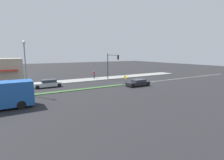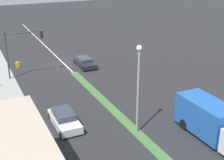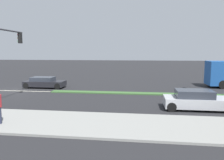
# 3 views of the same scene
# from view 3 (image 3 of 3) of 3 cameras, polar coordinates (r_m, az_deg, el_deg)

# --- Properties ---
(ground_plane) EXTENTS (160.00, 160.00, 0.00)m
(ground_plane) POSITION_cam_3_polar(r_m,az_deg,el_deg) (21.14, 22.53, -3.75)
(ground_plane) COLOR #232326
(lane_marking_center) EXTENTS (0.16, 60.00, 0.01)m
(lane_marking_center) POSITION_cam_3_polar(r_m,az_deg,el_deg) (23.91, -24.13, -2.59)
(lane_marking_center) COLOR beige
(lane_marking_center) RESTS_ON ground
(sedan_dark) EXTENTS (1.81, 4.29, 1.17)m
(sedan_dark) POSITION_cam_3_polar(r_m,az_deg,el_deg) (24.72, -17.24, -0.63)
(sedan_dark) COLOR black
(sedan_dark) RESTS_ON ground
(sedan_silver) EXTENTS (1.85, 4.35, 1.32)m
(sedan_silver) POSITION_cam_3_polar(r_m,az_deg,el_deg) (15.83, 21.13, -4.93)
(sedan_silver) COLOR #B7BABF
(sedan_silver) RESTS_ON ground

